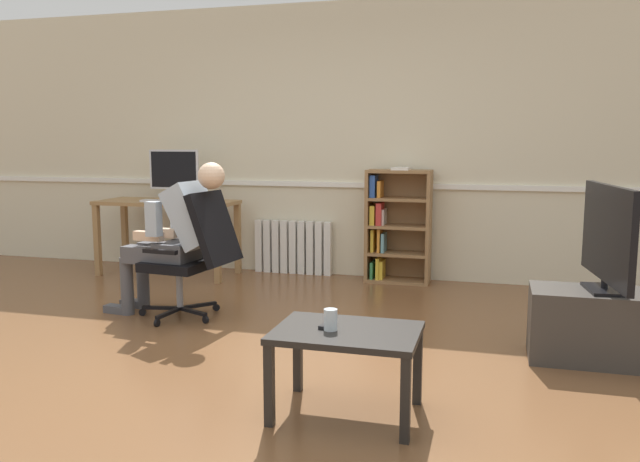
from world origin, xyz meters
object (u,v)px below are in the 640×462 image
Objects in this scene: tv_stand at (602,326)px; coffee_table at (347,342)px; keyboard at (160,201)px; drinking_glass at (331,320)px; office_chair at (195,251)px; spare_remote at (328,324)px; bookshelf at (394,226)px; imac_monitor at (174,171)px; computer_mouse at (183,201)px; tv_screen at (608,236)px; person_seated at (176,234)px; radiator at (293,247)px; computer_desk at (167,211)px.

coffee_table is (-1.34, -1.17, 0.15)m from tv_stand.
drinking_glass is at bearing -47.77° from keyboard.
office_chair reaches higher than tv_stand.
tv_stand is at bearing 48.34° from spare_remote.
office_chair is (-1.26, -1.71, -0.02)m from bookshelf.
imac_monitor is 4.26m from tv_stand.
tv_screen is (3.62, -1.51, 0.02)m from computer_mouse.
person_seated is 2.15m from drinking_glass.
drinking_glass is at bearing 51.60° from office_chair.
radiator is 3.38m from tv_screen.
radiator is at bearing 27.75° from computer_mouse.
office_chair is at bearing 175.76° from tv_stand.
computer_mouse is at bearing 157.33° from tv_stand.
computer_desk reaches higher than radiator.
office_chair is at bearing -57.28° from imac_monitor.
keyboard reaches higher than computer_desk.
computer_desk is 0.18m from keyboard.
keyboard is at bearing -156.33° from radiator.
keyboard is at bearing -102.30° from imac_monitor.
computer_desk is 0.41m from imac_monitor.
tv_stand is 0.90× the size of tv_screen.
coffee_table is at bearing -46.59° from keyboard.
computer_desk is at bearing -162.14° from radiator.
person_seated reaches higher than spare_remote.
tv_screen reaches higher than office_chair.
computer_desk is at bearing 153.53° from computer_mouse.
keyboard is 3.63× the size of drinking_glass.
drinking_glass reaches higher than coffee_table.
drinking_glass is (1.24, -3.22, 0.22)m from radiator.
spare_remote is (2.18, -2.65, -0.33)m from computer_mouse.
keyboard is at bearing 133.41° from coffee_table.
spare_remote is (1.21, -3.16, 0.17)m from radiator.
spare_remote is (0.15, -3.06, -0.10)m from bookshelf.
person_seated is 2.09m from spare_remote.
imac_monitor reaches higher than computer_mouse.
keyboard is 0.39× the size of office_chair.
person_seated reaches higher than coffee_table.
bookshelf is 1.10m from radiator.
computer_mouse reaches higher than spare_remote.
computer_desk is at bearing 157.09° from tv_stand.
imac_monitor reaches higher than radiator.
person_seated is (-0.36, -1.79, 0.37)m from radiator.
computer_mouse is (0.19, -0.20, -0.28)m from imac_monitor.
radiator is 0.85× the size of tv_screen.
coffee_table is (1.67, -1.40, -0.27)m from person_seated.
computer_mouse is 0.12× the size of radiator.
bookshelf is 1.13× the size of office_chair.
office_chair reaches higher than computer_desk.
imac_monitor reaches higher than tv_screen.
coffee_table is (2.52, -2.66, -0.39)m from keyboard.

